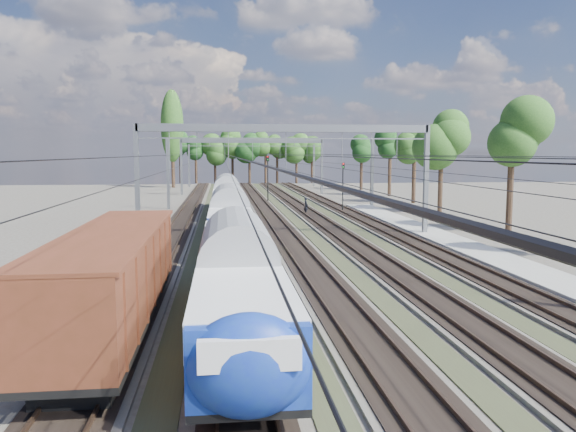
{
  "coord_description": "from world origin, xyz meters",
  "views": [
    {
      "loc": [
        -5.04,
        -14.08,
        6.76
      ],
      "look_at": [
        -0.91,
        20.9,
        2.8
      ],
      "focal_mm": 35.0,
      "sensor_mm": 36.0,
      "label": 1
    }
  ],
  "objects": [
    {
      "name": "tree_belt",
      "position": [
        7.5,
        93.5,
        7.96
      ],
      "size": [
        39.58,
        99.13,
        11.39
      ],
      "color": "black",
      "rests_on": "ground"
    },
    {
      "name": "catenary",
      "position": [
        0.33,
        52.69,
        6.4
      ],
      "size": [
        25.65,
        130.0,
        9.0
      ],
      "color": "slate",
      "rests_on": "ground"
    },
    {
      "name": "ground",
      "position": [
        0.0,
        0.0,
        0.0
      ],
      "size": [
        220.0,
        220.0,
        0.0
      ],
      "primitive_type": "plane",
      "color": "#47423A",
      "rests_on": "ground"
    },
    {
      "name": "platform",
      "position": [
        12.0,
        20.0,
        0.15
      ],
      "size": [
        3.0,
        70.0,
        0.3
      ],
      "primitive_type": "cube",
      "color": "gray",
      "rests_on": "ground"
    },
    {
      "name": "track_bed",
      "position": [
        -0.0,
        45.0,
        0.1
      ],
      "size": [
        21.0,
        130.0,
        0.34
      ],
      "color": "#47423A",
      "rests_on": "ground"
    },
    {
      "name": "signal_far",
      "position": [
        8.81,
        49.28,
        3.58
      ],
      "size": [
        0.36,
        0.33,
        5.66
      ],
      "rotation": [
        0.0,
        0.0,
        -0.06
      ],
      "color": "black",
      "rests_on": "ground"
    },
    {
      "name": "worker",
      "position": [
        4.17,
        46.85,
        0.96
      ],
      "size": [
        0.56,
        0.76,
        1.92
      ],
      "primitive_type": "imported",
      "rotation": [
        0.0,
        0.0,
        1.72
      ],
      "color": "black",
      "rests_on": "ground"
    },
    {
      "name": "emu_train",
      "position": [
        -4.5,
        27.69,
        2.5
      ],
      "size": [
        2.91,
        61.56,
        4.25
      ],
      "color": "black",
      "rests_on": "ground"
    },
    {
      "name": "signal_near",
      "position": [
        1.27,
        63.13,
        4.06
      ],
      "size": [
        0.43,
        0.39,
        6.42
      ],
      "rotation": [
        0.0,
        0.0,
        -0.14
      ],
      "color": "black",
      "rests_on": "ground"
    },
    {
      "name": "poplar",
      "position": [
        -14.5,
        98.0,
        11.89
      ],
      "size": [
        4.4,
        4.4,
        19.04
      ],
      "color": "black",
      "rests_on": "ground"
    },
    {
      "name": "freight_boxcar",
      "position": [
        -9.0,
        6.69,
        2.31
      ],
      "size": [
        3.04,
        14.7,
        3.79
      ],
      "color": "black",
      "rests_on": "ground"
    }
  ]
}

